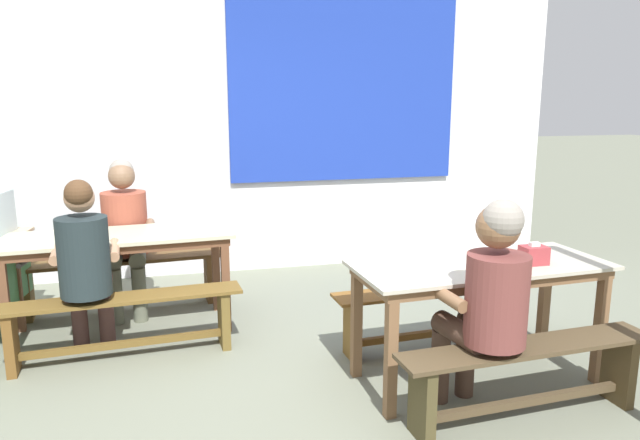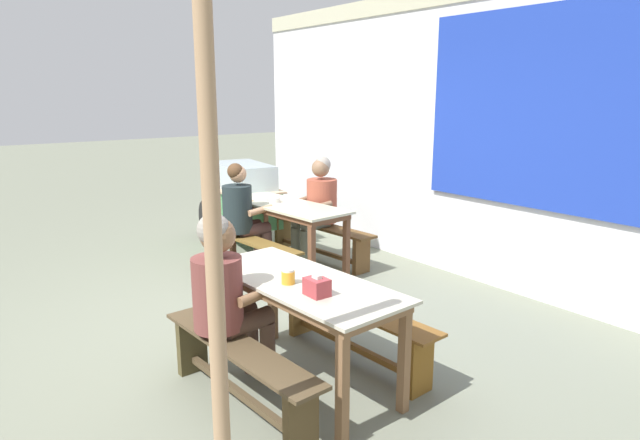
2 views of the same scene
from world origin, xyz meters
The scene contains 14 objects.
ground_plane centered at (0.00, 0.00, 0.00)m, with size 40.00×40.00×0.00m, color slate.
backdrop_wall centered at (0.05, 2.66, 1.61)m, with size 6.77×0.23×3.09m.
dining_table_far centered at (-1.01, 1.21, 0.68)m, with size 1.69×0.74×0.76m.
dining_table_near centered at (1.21, -0.14, 0.68)m, with size 1.60×0.74×0.76m.
bench_far_back centered at (-1.05, 1.71, 0.30)m, with size 1.69×0.39×0.44m.
bench_far_front centered at (-0.97, 0.70, 0.29)m, with size 1.62×0.36×0.44m.
bench_near_back centered at (1.18, 0.37, 0.28)m, with size 1.53×0.35×0.44m.
bench_near_front centered at (1.24, -0.64, 0.29)m, with size 1.52×0.34×0.44m.
person_near_front centered at (1.00, -0.59, 0.72)m, with size 0.48×0.56×1.25m.
person_left_back_turned centered at (-1.18, 0.75, 0.70)m, with size 0.45×0.55×1.24m.
person_center_facing centered at (-0.99, 1.66, 0.72)m, with size 0.48×0.56×1.26m.
tissue_box centered at (1.51, -0.23, 0.82)m, with size 0.15×0.12×0.13m.
condiment_jar centered at (1.22, -0.25, 0.81)m, with size 0.09×0.09×0.10m.
soup_bowl centered at (-1.15, 1.15, 0.79)m, with size 0.14×0.14×0.05m, color silver.
Camera 1 is at (-0.58, -3.27, 1.76)m, focal length 33.22 mm.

